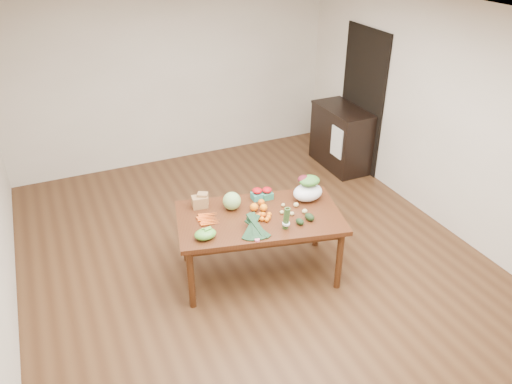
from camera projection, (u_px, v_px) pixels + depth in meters
name	position (u px, v px, depth m)	size (l,w,h in m)	color
floor	(253.00, 260.00, 5.73)	(6.00, 6.00, 0.00)	#51331B
ceiling	(252.00, 15.00, 4.39)	(5.00, 6.00, 0.02)	white
room_walls	(253.00, 154.00, 5.06)	(5.02, 6.02, 2.70)	silver
dining_table	(259.00, 245.00, 5.35)	(1.69, 0.94, 0.75)	#442410
doorway_dark	(362.00, 100.00, 7.36)	(0.02, 1.00, 2.10)	black
cabinet	(341.00, 137.00, 7.62)	(0.52, 1.02, 0.94)	black
dish_towel	(337.00, 142.00, 7.27)	(0.02, 0.28, 0.45)	white
paper_bag	(200.00, 201.00, 5.28)	(0.21, 0.18, 0.15)	olive
cabbage	(232.00, 201.00, 5.24)	(0.19, 0.19, 0.19)	#8CB86A
strawberry_basket_a	(257.00, 195.00, 5.43)	(0.12, 0.12, 0.11)	#B00B13
strawberry_basket_b	(267.00, 194.00, 5.45)	(0.11, 0.11, 0.10)	#AC0B15
orange_a	(254.00, 207.00, 5.23)	(0.09, 0.09, 0.09)	orange
orange_b	(261.00, 202.00, 5.33)	(0.07, 0.07, 0.07)	#DC5F0D
orange_c	(264.00, 208.00, 5.23)	(0.08, 0.08, 0.08)	orange
mandarin_cluster	(263.00, 215.00, 5.09)	(0.18, 0.18, 0.08)	#F75A0F
carrots	(208.00, 219.00, 5.09)	(0.22, 0.24, 0.03)	#ED4D13
snap_pea_bag	(205.00, 234.00, 4.79)	(0.22, 0.16, 0.10)	#61A537
kale_bunch	(255.00, 228.00, 4.82)	(0.32, 0.40, 0.16)	black
asparagus_bundle	(286.00, 218.00, 4.89)	(0.08, 0.08, 0.25)	#486D32
potato_a	(282.00, 212.00, 5.19)	(0.04, 0.04, 0.04)	#CFC477
potato_b	(292.00, 214.00, 5.16)	(0.05, 0.04, 0.04)	tan
potato_c	(296.00, 205.00, 5.31)	(0.06, 0.05, 0.05)	tan
potato_d	(283.00, 205.00, 5.31)	(0.04, 0.04, 0.04)	tan
potato_e	(305.00, 211.00, 5.19)	(0.06, 0.05, 0.05)	#D7CB7C
avocado_a	(300.00, 222.00, 5.01)	(0.07, 0.10, 0.07)	black
avocado_b	(310.00, 217.00, 5.07)	(0.08, 0.11, 0.08)	black
salad_bag	(308.00, 189.00, 5.38)	(0.33, 0.25, 0.26)	white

